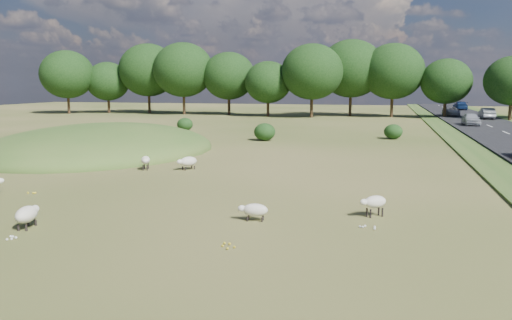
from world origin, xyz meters
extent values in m
plane|color=#334B17|center=(0.00, 20.00, 0.00)|extent=(160.00, 160.00, 0.00)
ellipsoid|color=#33561E|center=(-12.00, 12.00, 0.00)|extent=(16.00, 20.00, 4.00)
cube|color=black|center=(20.00, 30.00, 0.12)|extent=(8.00, 150.00, 0.25)
cylinder|color=black|center=(-42.96, 52.57, 1.89)|extent=(0.44, 0.44, 3.77)
ellipsoid|color=black|center=(-42.96, 52.57, 6.50)|extent=(8.81, 8.81, 7.93)
cylinder|color=black|center=(-37.62, 56.23, 1.56)|extent=(0.44, 0.44, 3.12)
ellipsoid|color=black|center=(-37.62, 56.23, 5.38)|extent=(7.28, 7.28, 6.55)
cylinder|color=black|center=(-30.54, 57.35, 2.11)|extent=(0.44, 0.44, 4.21)
ellipsoid|color=black|center=(-30.54, 57.35, 7.25)|extent=(9.83, 9.83, 8.84)
cylinder|color=black|center=(-23.43, 55.54, 2.09)|extent=(0.44, 0.44, 4.18)
ellipsoid|color=black|center=(-23.43, 55.54, 7.20)|extent=(9.75, 9.75, 8.78)
cylinder|color=black|center=(-15.94, 56.24, 1.80)|extent=(0.44, 0.44, 3.61)
ellipsoid|color=black|center=(-15.94, 56.24, 6.21)|extent=(8.41, 8.41, 7.57)
cylinder|color=black|center=(-8.82, 53.43, 1.51)|extent=(0.44, 0.44, 3.02)
ellipsoid|color=black|center=(-8.82, 53.43, 5.20)|extent=(7.04, 7.04, 6.34)
cylinder|color=black|center=(-2.08, 52.98, 1.95)|extent=(0.44, 0.44, 3.90)
ellipsoid|color=black|center=(-2.08, 52.98, 6.71)|extent=(9.09, 9.09, 8.18)
cylinder|color=black|center=(3.25, 57.90, 2.11)|extent=(0.44, 0.44, 4.22)
ellipsoid|color=black|center=(3.25, 57.90, 7.27)|extent=(9.85, 9.85, 8.86)
cylinder|color=black|center=(9.45, 56.94, 1.97)|extent=(0.44, 0.44, 3.94)
ellipsoid|color=black|center=(9.45, 56.94, 6.79)|extent=(9.20, 9.20, 8.28)
cylinder|color=black|center=(16.87, 56.01, 1.54)|extent=(0.44, 0.44, 3.09)
ellipsoid|color=black|center=(16.87, 56.01, 5.32)|extent=(7.20, 7.20, 6.48)
cylinder|color=black|center=(24.77, 52.46, 1.56)|extent=(0.44, 0.44, 3.12)
ellipsoid|color=black|center=(-1.72, 21.52, 0.77)|extent=(1.88, 1.88, 1.54)
ellipsoid|color=black|center=(9.26, 25.60, 0.68)|extent=(1.65, 1.65, 1.35)
ellipsoid|color=black|center=(-12.12, 28.48, 0.69)|extent=(1.68, 1.68, 1.37)
ellipsoid|color=beige|center=(-2.52, 5.77, 0.48)|extent=(1.09, 1.23, 0.56)
ellipsoid|color=silver|center=(-2.85, 5.28, 0.52)|extent=(0.42, 0.44, 0.28)
cylinder|color=black|center=(-2.58, 5.43, 0.10)|extent=(0.08, 0.08, 0.20)
cylinder|color=black|center=(-2.81, 5.59, 0.10)|extent=(0.08, 0.08, 0.20)
cylinder|color=black|center=(-2.23, 5.96, 0.10)|extent=(0.08, 0.08, 0.20)
cylinder|color=black|center=(-2.45, 6.11, 0.10)|extent=(0.08, 0.08, 0.20)
ellipsoid|color=beige|center=(-3.41, -6.77, 0.49)|extent=(0.78, 1.19, 0.56)
ellipsoid|color=silver|center=(-3.52, -6.19, 0.53)|extent=(0.33, 0.40, 0.28)
cylinder|color=black|center=(-3.61, -6.48, 0.10)|extent=(0.08, 0.08, 0.21)
cylinder|color=black|center=(-3.33, -6.43, 0.10)|extent=(0.08, 0.08, 0.21)
cylinder|color=black|center=(-3.48, -7.11, 0.10)|extent=(0.08, 0.08, 0.21)
cylinder|color=black|center=(-3.21, -7.06, 0.10)|extent=(0.08, 0.08, 0.21)
ellipsoid|color=silver|center=(-8.24, -2.47, 0.62)|extent=(0.37, 0.39, 0.24)
ellipsoid|color=beige|center=(4.00, -3.90, 0.41)|extent=(0.96, 0.56, 0.47)
ellipsoid|color=silver|center=(3.51, -3.94, 0.44)|extent=(0.32, 0.25, 0.24)
cylinder|color=black|center=(3.74, -4.04, 0.09)|extent=(0.07, 0.07, 0.17)
cylinder|color=black|center=(3.73, -3.81, 0.09)|extent=(0.07, 0.07, 0.17)
cylinder|color=black|center=(4.28, -3.99, 0.09)|extent=(0.07, 0.07, 0.17)
cylinder|color=black|center=(4.26, -3.76, 0.09)|extent=(0.07, 0.07, 0.17)
ellipsoid|color=beige|center=(8.21, -2.22, 0.57)|extent=(1.03, 0.95, 0.47)
ellipsoid|color=silver|center=(7.81, -2.52, 0.61)|extent=(0.37, 0.36, 0.24)
cylinder|color=black|center=(8.06, -2.47, 0.17)|extent=(0.07, 0.07, 0.34)
cylinder|color=black|center=(7.92, -2.29, 0.17)|extent=(0.07, 0.07, 0.34)
cylinder|color=black|center=(8.49, -2.15, 0.17)|extent=(0.07, 0.07, 0.34)
cylinder|color=black|center=(8.35, -1.97, 0.17)|extent=(0.07, 0.07, 0.34)
ellipsoid|color=beige|center=(-4.91, 5.11, 0.57)|extent=(0.76, 1.02, 0.47)
ellipsoid|color=black|center=(-5.07, 5.58, 0.60)|extent=(0.31, 0.35, 0.24)
cylinder|color=black|center=(-5.11, 5.32, 0.17)|extent=(0.07, 0.07, 0.33)
cylinder|color=black|center=(-4.89, 5.40, 0.17)|extent=(0.07, 0.07, 0.33)
cylinder|color=black|center=(-4.93, 4.82, 0.17)|extent=(0.07, 0.07, 0.33)
cylinder|color=black|center=(-4.72, 4.90, 0.17)|extent=(0.07, 0.07, 0.33)
imported|color=silver|center=(18.10, 58.79, 0.91)|extent=(2.19, 4.75, 1.32)
imported|color=#B1B4B9|center=(18.10, 40.71, 0.96)|extent=(1.68, 4.19, 1.43)
imported|color=#9EA1A5|center=(21.90, 52.56, 0.99)|extent=(1.56, 4.48, 1.47)
imported|color=navy|center=(21.90, 77.53, 1.01)|extent=(2.13, 5.23, 1.52)
camera|label=1|loc=(8.42, -20.97, 4.94)|focal=35.00mm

